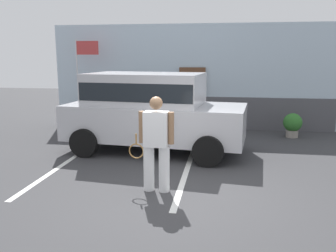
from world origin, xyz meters
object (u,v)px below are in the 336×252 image
Objects in this scene: parked_suv at (151,108)px; potted_plant_by_porch at (293,124)px; tennis_player_man at (156,143)px; flag_pole at (82,67)px.

potted_plant_by_porch is at bearing 35.75° from parked_suv.
tennis_player_man is 6.07m from potted_plant_by_porch.
flag_pole is at bearing 143.52° from parked_suv.
flag_pole reaches higher than tennis_player_man.
parked_suv is 4.08m from flag_pole.
parked_suv is at bearing -42.52° from flag_pole.
flag_pole is at bearing -53.87° from tennis_player_man.
parked_suv is at bearing -150.29° from potted_plant_by_porch.
parked_suv is 6.35× the size of potted_plant_by_porch.
flag_pole reaches higher than potted_plant_by_porch.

